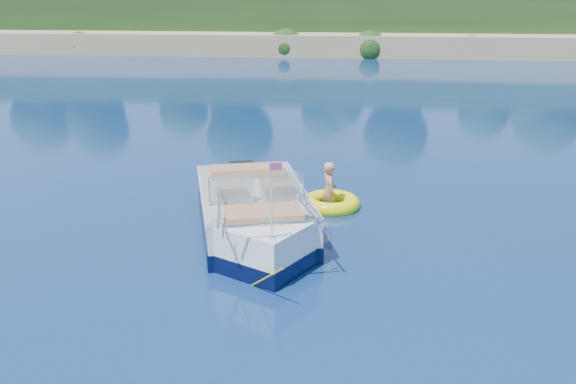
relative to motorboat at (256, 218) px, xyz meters
name	(u,v)px	position (x,y,z in m)	size (l,w,h in m)	color
ground	(411,285)	(3.12, -2.00, -0.40)	(160.00, 160.00, 0.00)	#091E3F
shoreline	(363,18)	(3.12, 61.77, 0.57)	(170.00, 59.00, 6.00)	tan
motorboat	(256,218)	(0.00, 0.00, 0.00)	(3.25, 6.09, 2.08)	white
tow_tube	(331,203)	(1.54, 1.99, -0.31)	(1.72, 1.72, 0.37)	#FFFB0C
boy	(328,206)	(1.48, 2.03, -0.40)	(0.55, 0.36, 1.50)	tan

